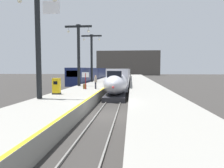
{
  "coord_description": "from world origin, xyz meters",
  "views": [
    {
      "loc": [
        1.85,
        -15.41,
        3.55
      ],
      "look_at": [
        -0.39,
        8.48,
        1.8
      ],
      "focal_mm": 32.89,
      "sensor_mm": 36.0,
      "label": 1
    }
  ],
  "objects_px": {
    "passenger_near_edge": "(96,81)",
    "rolling_suitcase": "(85,86)",
    "highspeed_train_main": "(123,76)",
    "station_column_far": "(92,54)",
    "departure_info_board": "(86,77)",
    "station_column_mid": "(79,49)",
    "regional_train_adjacent": "(93,75)",
    "station_column_near": "(38,32)",
    "ticket_machine_yellow": "(56,87)"
  },
  "relations": [
    {
      "from": "passenger_near_edge",
      "to": "ticket_machine_yellow",
      "type": "bearing_deg",
      "value": -116.75
    },
    {
      "from": "station_column_near",
      "to": "station_column_mid",
      "type": "height_order",
      "value": "station_column_near"
    },
    {
      "from": "highspeed_train_main",
      "to": "station_column_far",
      "type": "relative_size",
      "value": 6.17
    },
    {
      "from": "rolling_suitcase",
      "to": "ticket_machine_yellow",
      "type": "height_order",
      "value": "ticket_machine_yellow"
    },
    {
      "from": "station_column_mid",
      "to": "passenger_near_edge",
      "type": "xyz_separation_m",
      "value": [
        3.28,
        -4.38,
        -4.42
      ]
    },
    {
      "from": "station_column_far",
      "to": "departure_info_board",
      "type": "relative_size",
      "value": 4.34
    },
    {
      "from": "regional_train_adjacent",
      "to": "rolling_suitcase",
      "type": "relative_size",
      "value": 37.27
    },
    {
      "from": "station_column_near",
      "to": "departure_info_board",
      "type": "height_order",
      "value": "station_column_near"
    },
    {
      "from": "regional_train_adjacent",
      "to": "departure_info_board",
      "type": "height_order",
      "value": "regional_train_adjacent"
    },
    {
      "from": "rolling_suitcase",
      "to": "station_column_near",
      "type": "bearing_deg",
      "value": -101.91
    },
    {
      "from": "station_column_mid",
      "to": "regional_train_adjacent",
      "type": "bearing_deg",
      "value": 95.59
    },
    {
      "from": "station_column_far",
      "to": "departure_info_board",
      "type": "bearing_deg",
      "value": -81.97
    },
    {
      "from": "passenger_near_edge",
      "to": "departure_info_board",
      "type": "distance_m",
      "value": 1.37
    },
    {
      "from": "station_column_far",
      "to": "departure_info_board",
      "type": "distance_m",
      "value": 15.46
    },
    {
      "from": "station_column_near",
      "to": "passenger_near_edge",
      "type": "relative_size",
      "value": 5.38
    },
    {
      "from": "station_column_near",
      "to": "departure_info_board",
      "type": "xyz_separation_m",
      "value": [
        2.03,
        8.47,
        -4.07
      ]
    },
    {
      "from": "station_column_near",
      "to": "ticket_machine_yellow",
      "type": "height_order",
      "value": "station_column_near"
    },
    {
      "from": "rolling_suitcase",
      "to": "departure_info_board",
      "type": "xyz_separation_m",
      "value": [
        0.18,
        -0.29,
        1.2
      ]
    },
    {
      "from": "highspeed_train_main",
      "to": "station_column_mid",
      "type": "height_order",
      "value": "station_column_mid"
    },
    {
      "from": "station_column_near",
      "to": "station_column_far",
      "type": "bearing_deg",
      "value": 90.14
    },
    {
      "from": "station_column_near",
      "to": "station_column_far",
      "type": "distance_m",
      "value": 23.26
    },
    {
      "from": "regional_train_adjacent",
      "to": "ticket_machine_yellow",
      "type": "distance_m",
      "value": 32.76
    },
    {
      "from": "rolling_suitcase",
      "to": "ticket_machine_yellow",
      "type": "distance_m",
      "value": 5.91
    },
    {
      "from": "station_column_mid",
      "to": "rolling_suitcase",
      "type": "xyz_separation_m",
      "value": [
        1.9,
        -4.51,
        -5.11
      ]
    },
    {
      "from": "rolling_suitcase",
      "to": "departure_info_board",
      "type": "distance_m",
      "value": 1.25
    },
    {
      "from": "station_column_near",
      "to": "passenger_near_edge",
      "type": "xyz_separation_m",
      "value": [
        3.22,
        8.89,
        -4.59
      ]
    },
    {
      "from": "station_column_mid",
      "to": "passenger_near_edge",
      "type": "relative_size",
      "value": 5.31
    },
    {
      "from": "station_column_mid",
      "to": "passenger_near_edge",
      "type": "bearing_deg",
      "value": -53.21
    },
    {
      "from": "station_column_near",
      "to": "ticket_machine_yellow",
      "type": "bearing_deg",
      "value": 84.57
    },
    {
      "from": "station_column_far",
      "to": "passenger_near_edge",
      "type": "bearing_deg",
      "value": -77.15
    },
    {
      "from": "ticket_machine_yellow",
      "to": "departure_info_board",
      "type": "bearing_deg",
      "value": 72.17
    },
    {
      "from": "station_column_far",
      "to": "departure_info_board",
      "type": "height_order",
      "value": "station_column_far"
    },
    {
      "from": "rolling_suitcase",
      "to": "highspeed_train_main",
      "type": "bearing_deg",
      "value": 80.24
    },
    {
      "from": "station_column_mid",
      "to": "departure_info_board",
      "type": "distance_m",
      "value": 6.53
    },
    {
      "from": "ticket_machine_yellow",
      "to": "station_column_near",
      "type": "bearing_deg",
      "value": -95.43
    },
    {
      "from": "passenger_near_edge",
      "to": "rolling_suitcase",
      "type": "xyz_separation_m",
      "value": [
        -1.37,
        -0.13,
        -0.69
      ]
    },
    {
      "from": "station_column_near",
      "to": "passenger_near_edge",
      "type": "height_order",
      "value": "station_column_near"
    },
    {
      "from": "passenger_near_edge",
      "to": "ticket_machine_yellow",
      "type": "xyz_separation_m",
      "value": [
        -2.93,
        -5.81,
        -0.25
      ]
    },
    {
      "from": "passenger_near_edge",
      "to": "station_column_far",
      "type": "bearing_deg",
      "value": 102.85
    },
    {
      "from": "station_column_near",
      "to": "departure_info_board",
      "type": "bearing_deg",
      "value": 76.55
    },
    {
      "from": "regional_train_adjacent",
      "to": "ticket_machine_yellow",
      "type": "height_order",
      "value": "regional_train_adjacent"
    },
    {
      "from": "station_column_near",
      "to": "rolling_suitcase",
      "type": "height_order",
      "value": "station_column_near"
    },
    {
      "from": "regional_train_adjacent",
      "to": "station_column_far",
      "type": "xyz_separation_m",
      "value": [
        2.2,
        -12.48,
        4.46
      ]
    },
    {
      "from": "station_column_far",
      "to": "ticket_machine_yellow",
      "type": "relative_size",
      "value": 5.75
    },
    {
      "from": "passenger_near_edge",
      "to": "ticket_machine_yellow",
      "type": "height_order",
      "value": "passenger_near_edge"
    },
    {
      "from": "rolling_suitcase",
      "to": "station_column_far",
      "type": "bearing_deg",
      "value": 97.49
    },
    {
      "from": "station_column_far",
      "to": "ticket_machine_yellow",
      "type": "bearing_deg",
      "value": -89.01
    },
    {
      "from": "highspeed_train_main",
      "to": "station_column_far",
      "type": "bearing_deg",
      "value": -124.02
    },
    {
      "from": "regional_train_adjacent",
      "to": "station_column_far",
      "type": "relative_size",
      "value": 3.98
    },
    {
      "from": "ticket_machine_yellow",
      "to": "station_column_far",
      "type": "bearing_deg",
      "value": 90.99
    }
  ]
}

